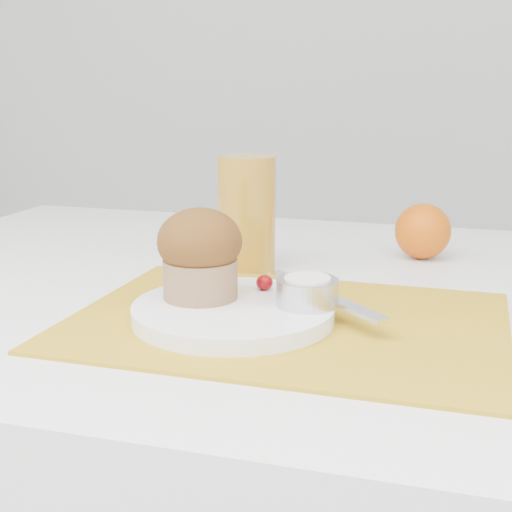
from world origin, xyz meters
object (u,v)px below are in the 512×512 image
(plate, at_px, (233,312))
(orange, at_px, (423,231))
(juice_glass, at_px, (247,214))
(muffin, at_px, (200,253))

(plate, relative_size, orange, 2.68)
(plate, height_order, juice_glass, juice_glass)
(plate, bearing_deg, orange, 63.71)
(orange, height_order, juice_glass, juice_glass)
(orange, xyz_separation_m, juice_glass, (-0.21, -0.12, 0.03))
(juice_glass, bearing_deg, plate, -76.59)
(juice_glass, distance_m, muffin, 0.19)
(orange, distance_m, muffin, 0.37)
(plate, bearing_deg, juice_glass, 103.41)
(muffin, bearing_deg, orange, 57.46)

